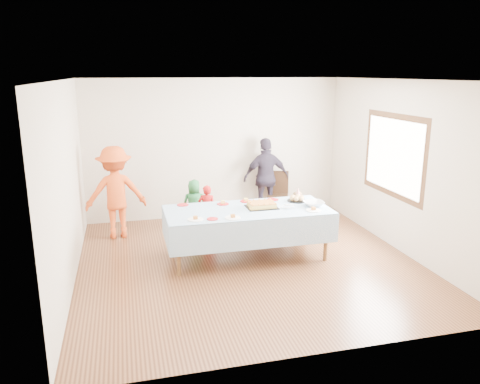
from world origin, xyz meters
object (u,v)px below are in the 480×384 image
(birthday_cake, at_px, (262,205))
(adult_left, at_px, (116,192))
(dining_chair, at_px, (278,191))
(party_table, at_px, (248,213))

(birthday_cake, height_order, adult_left, adult_left)
(birthday_cake, relative_size, dining_chair, 0.52)
(party_table, relative_size, birthday_cake, 5.34)
(birthday_cake, relative_size, adult_left, 0.29)
(party_table, xyz_separation_m, adult_left, (-1.96, 1.46, 0.08))
(adult_left, bearing_deg, dining_chair, -175.53)
(birthday_cake, bearing_deg, party_table, -172.69)
(party_table, relative_size, dining_chair, 2.80)
(dining_chair, bearing_deg, birthday_cake, -92.68)
(birthday_cake, bearing_deg, dining_chair, 64.40)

